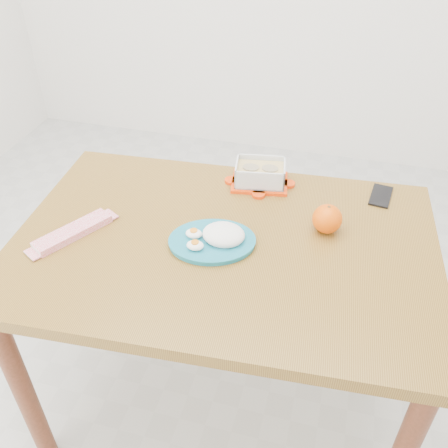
% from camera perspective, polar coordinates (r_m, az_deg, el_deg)
% --- Properties ---
extents(ground, '(3.50, 3.50, 0.00)m').
position_cam_1_polar(ground, '(2.09, -2.41, -14.69)').
color(ground, '#B7B7B2').
rests_on(ground, ground).
extents(dining_table, '(1.26, 0.88, 0.75)m').
position_cam_1_polar(dining_table, '(1.49, -0.00, -4.81)').
color(dining_table, brown).
rests_on(dining_table, ground).
extents(food_container, '(0.20, 0.16, 0.08)m').
position_cam_1_polar(food_container, '(1.65, 4.15, 5.73)').
color(food_container, '#EB3807').
rests_on(food_container, dining_table).
extents(orange_fruit, '(0.09, 0.09, 0.09)m').
position_cam_1_polar(orange_fruit, '(1.46, 11.71, 0.58)').
color(orange_fruit, orange).
rests_on(orange_fruit, dining_table).
extents(rice_plate, '(0.30, 0.30, 0.07)m').
position_cam_1_polar(rice_plate, '(1.40, -0.95, -1.56)').
color(rice_plate, '#186F84').
rests_on(rice_plate, dining_table).
extents(candy_bar, '(0.17, 0.23, 0.02)m').
position_cam_1_polar(candy_bar, '(1.50, -16.89, -0.87)').
color(candy_bar, red).
rests_on(candy_bar, dining_table).
extents(smartphone, '(0.08, 0.13, 0.01)m').
position_cam_1_polar(smartphone, '(1.67, 17.48, 3.09)').
color(smartphone, black).
rests_on(smartphone, dining_table).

